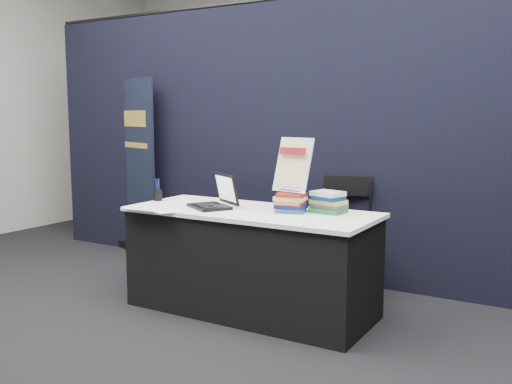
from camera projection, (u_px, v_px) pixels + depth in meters
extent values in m
plane|color=black|center=(207.00, 335.00, 3.71)|extent=(8.00, 8.00, 0.00)
cube|color=#B1AEA7|center=(399.00, 88.00, 6.88)|extent=(8.00, 0.02, 3.50)
cube|color=black|center=(314.00, 141.00, 4.91)|extent=(6.00, 0.08, 2.40)
cube|color=black|center=(251.00, 263.00, 4.13)|extent=(1.76, 0.71, 0.72)
cube|color=silver|center=(251.00, 212.00, 4.08)|extent=(1.80, 0.75, 0.03)
cube|color=black|center=(209.00, 207.00, 4.15)|extent=(0.40, 0.37, 0.02)
cube|color=black|center=(218.00, 188.00, 4.23)|extent=(0.31, 0.22, 0.23)
cube|color=silver|center=(217.00, 188.00, 4.23)|extent=(0.26, 0.18, 0.18)
ellipsoid|color=black|center=(212.00, 208.00, 4.08)|extent=(0.08, 0.11, 0.03)
cube|color=silver|center=(148.00, 208.00, 4.15)|extent=(0.34, 0.26, 0.00)
cube|color=white|center=(164.00, 210.00, 4.05)|extent=(0.31, 0.28, 0.00)
cube|color=white|center=(215.00, 206.00, 4.24)|extent=(0.27, 0.19, 0.00)
cylinder|color=black|center=(158.00, 195.00, 4.50)|extent=(0.09, 0.09, 0.09)
cube|color=navy|center=(291.00, 210.00, 3.98)|extent=(0.23, 0.19, 0.03)
cube|color=#171357|center=(291.00, 206.00, 3.97)|extent=(0.23, 0.19, 0.03)
cube|color=orange|center=(291.00, 203.00, 3.97)|extent=(0.23, 0.19, 0.03)
cube|color=beige|center=(291.00, 199.00, 3.97)|extent=(0.23, 0.19, 0.03)
cube|color=maroon|center=(291.00, 195.00, 3.96)|extent=(0.23, 0.19, 0.03)
cube|color=#1F752E|center=(329.00, 211.00, 3.96)|extent=(0.24, 0.20, 0.03)
cube|color=#45464A|center=(329.00, 206.00, 3.95)|extent=(0.24, 0.20, 0.03)
cube|color=#D2CC54|center=(329.00, 202.00, 3.95)|extent=(0.24, 0.20, 0.03)
cube|color=navy|center=(329.00, 198.00, 3.94)|extent=(0.24, 0.20, 0.03)
cube|color=silver|center=(329.00, 193.00, 3.94)|extent=(0.24, 0.20, 0.03)
cube|color=black|center=(290.00, 191.00, 3.95)|extent=(0.19, 0.06, 0.01)
cylinder|color=black|center=(286.00, 173.00, 4.04)|extent=(0.03, 0.10, 0.28)
cylinder|color=black|center=(305.00, 175.00, 3.96)|extent=(0.03, 0.10, 0.28)
cube|color=silver|center=(293.00, 165.00, 3.96)|extent=(0.31, 0.17, 0.38)
cube|color=beige|center=(293.00, 165.00, 3.96)|extent=(0.24, 0.13, 0.30)
cube|color=maroon|center=(293.00, 151.00, 3.94)|extent=(0.23, 0.07, 0.05)
cube|color=black|center=(138.00, 249.00, 5.95)|extent=(0.74, 0.36, 0.07)
cube|color=black|center=(137.00, 167.00, 5.85)|extent=(0.68, 0.28, 1.79)
cube|color=gold|center=(134.00, 119.00, 5.77)|extent=(0.46, 0.18, 0.16)
cube|color=gold|center=(135.00, 145.00, 5.81)|extent=(0.50, 0.20, 0.05)
cylinder|color=black|center=(304.00, 267.00, 4.53)|extent=(0.02, 0.02, 0.45)
cylinder|color=black|center=(351.00, 274.00, 4.33)|extent=(0.02, 0.02, 0.45)
cylinder|color=black|center=(324.00, 256.00, 4.87)|extent=(0.02, 0.02, 0.45)
cylinder|color=black|center=(369.00, 262.00, 4.67)|extent=(0.02, 0.02, 0.45)
cube|color=black|center=(337.00, 235.00, 4.57)|extent=(0.51, 0.51, 0.04)
cube|color=black|center=(348.00, 186.00, 4.69)|extent=(0.39, 0.13, 0.16)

